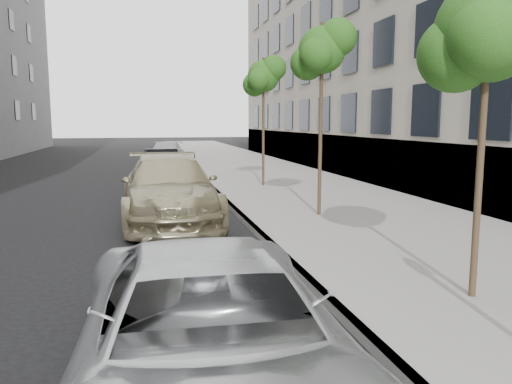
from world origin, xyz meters
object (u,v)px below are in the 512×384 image
object	(u,v)px
tree_mid	(323,51)
sedan_blue	(156,175)
suv	(169,189)
tree_far	(264,77)
sedan_black	(162,164)
tree_near	(490,29)
sedan_rear	(167,155)
minivan	(211,339)

from	to	relation	value
tree_mid	sedan_blue	world-z (taller)	tree_mid
suv	sedan_blue	world-z (taller)	suv
tree_far	sedan_black	bearing A→B (deg)	130.19
tree_near	tree_mid	distance (m)	6.53
suv	sedan_rear	world-z (taller)	suv
sedan_blue	suv	bearing A→B (deg)	-85.35
tree_far	minivan	xyz separation A→B (m)	(-4.07, -14.89, -3.62)
tree_near	tree_mid	bearing A→B (deg)	90.00
tree_far	sedan_rear	size ratio (longest dim) A/B	1.01
tree_far	suv	size ratio (longest dim) A/B	0.84
tree_near	minivan	xyz separation A→B (m)	(-4.07, -1.89, -3.14)
tree_mid	minivan	size ratio (longest dim) A/B	0.98
sedan_blue	sedan_rear	distance (m)	10.66
sedan_blue	sedan_rear	size ratio (longest dim) A/B	0.79
sedan_rear	sedan_blue	bearing A→B (deg)	-88.08
tree_near	suv	xyz separation A→B (m)	(-3.98, 7.28, -3.00)
tree_near	tree_mid	size ratio (longest dim) A/B	0.90
suv	sedan_black	xyz separation A→B (m)	(0.20, 10.20, -0.19)
tree_mid	minivan	world-z (taller)	tree_mid
sedan_blue	sedan_black	size ratio (longest dim) A/B	0.94
suv	sedan_rear	distance (m)	16.24
tree_far	minivan	bearing A→B (deg)	-105.27
tree_far	sedan_rear	xyz separation A→B (m)	(-3.33, 10.51, -3.63)
sedan_rear	tree_mid	bearing A→B (deg)	-72.39
tree_mid	sedan_blue	bearing A→B (deg)	123.28
tree_mid	sedan_black	world-z (taller)	tree_mid
sedan_blue	sedan_rear	world-z (taller)	sedan_rear
tree_near	sedan_blue	xyz separation A→B (m)	(-4.19, 12.88, -3.21)
minivan	sedan_rear	size ratio (longest dim) A/B	1.06
sedan_blue	sedan_black	xyz separation A→B (m)	(0.40, 4.60, 0.02)
minivan	sedan_rear	world-z (taller)	minivan
tree_near	sedan_blue	bearing A→B (deg)	108.01
minivan	suv	distance (m)	9.17
sedan_rear	tree_near	bearing A→B (deg)	-75.40
tree_near	suv	bearing A→B (deg)	118.68
tree_near	sedan_black	distance (m)	18.17
tree_near	tree_far	xyz separation A→B (m)	(-0.00, 13.00, 0.48)
tree_far	suv	xyz separation A→B (m)	(-3.98, -5.72, -3.48)
tree_near	sedan_rear	world-z (taller)	tree_near
tree_far	sedan_blue	bearing A→B (deg)	-178.35
tree_near	tree_mid	world-z (taller)	tree_mid
tree_far	minivan	world-z (taller)	tree_far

